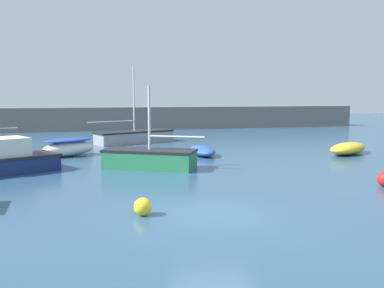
# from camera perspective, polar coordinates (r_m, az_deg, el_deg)

# --- Properties ---
(ground_plane) EXTENTS (120.00, 120.00, 0.20)m
(ground_plane) POSITION_cam_1_polar(r_m,az_deg,el_deg) (12.80, 3.09, -9.84)
(ground_plane) COLOR #2D5170
(harbor_breakwater) EXTENTS (50.74, 3.56, 2.30)m
(harbor_breakwater) POSITION_cam_1_polar(r_m,az_deg,el_deg) (44.39, -9.40, 3.41)
(harbor_breakwater) COLOR #66605B
(harbor_breakwater) RESTS_ON ground_plane
(rowboat_with_red_cover) EXTENTS (3.47, 2.88, 1.04)m
(rowboat_with_red_cover) POSITION_cam_1_polar(r_m,az_deg,el_deg) (25.64, -16.15, -0.40)
(rowboat_with_red_cover) COLOR white
(rowboat_with_red_cover) RESTS_ON ground_plane
(rowboat_white_midwater) EXTENTS (1.33, 2.95, 0.57)m
(rowboat_white_midwater) POSITION_cam_1_polar(r_m,az_deg,el_deg) (24.91, 1.39, -0.89)
(rowboat_white_midwater) COLOR #2D56B7
(rowboat_white_midwater) RESTS_ON ground_plane
(sailboat_twin_hulled) EXTENTS (4.73, 3.55, 3.97)m
(sailboat_twin_hulled) POSITION_cam_1_polar(r_m,az_deg,el_deg) (20.56, -5.65, -1.94)
(sailboat_twin_hulled) COLOR #287A4C
(sailboat_twin_hulled) RESTS_ON ground_plane
(open_tender_yellow) EXTENTS (3.83, 3.20, 0.69)m
(open_tender_yellow) POSITION_cam_1_polar(r_m,az_deg,el_deg) (27.14, 20.09, -0.55)
(open_tender_yellow) COLOR yellow
(open_tender_yellow) RESTS_ON ground_plane
(sailboat_tall_mast) EXTENTS (6.36, 3.88, 5.57)m
(sailboat_tall_mast) POSITION_cam_1_polar(r_m,az_deg,el_deg) (31.61, -7.70, 0.98)
(sailboat_tall_mast) COLOR gray
(sailboat_tall_mast) RESTS_ON ground_plane
(mooring_buoy_yellow) EXTENTS (0.53, 0.53, 0.53)m
(mooring_buoy_yellow) POSITION_cam_1_polar(r_m,az_deg,el_deg) (12.69, -6.58, -8.30)
(mooring_buoy_yellow) COLOR yellow
(mooring_buoy_yellow) RESTS_ON ground_plane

